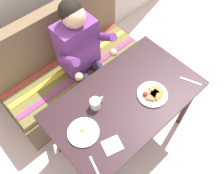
% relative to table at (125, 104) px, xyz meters
% --- Properties ---
extents(ground_plane, '(8.00, 8.00, 0.00)m').
position_rel_table_xyz_m(ground_plane, '(0.00, 0.00, -0.65)').
color(ground_plane, beige).
extents(table, '(1.20, 0.70, 0.73)m').
position_rel_table_xyz_m(table, '(0.00, 0.00, 0.00)').
color(table, black).
rests_on(table, ground).
extents(couch, '(1.44, 0.56, 1.00)m').
position_rel_table_xyz_m(couch, '(0.00, 0.76, -0.32)').
color(couch, brown).
rests_on(couch, ground).
extents(person, '(0.45, 0.61, 1.21)m').
position_rel_table_xyz_m(person, '(0.06, 0.59, 0.09)').
color(person, '#6F3584').
rests_on(person, ground).
extents(plate_breakfast, '(0.23, 0.23, 0.05)m').
position_rel_table_xyz_m(plate_breakfast, '(0.17, -0.12, 0.10)').
color(plate_breakfast, white).
rests_on(plate_breakfast, table).
extents(plate_eggs, '(0.22, 0.22, 0.04)m').
position_rel_table_xyz_m(plate_eggs, '(-0.41, -0.00, 0.09)').
color(plate_eggs, white).
rests_on(plate_eggs, table).
extents(coffee_mug, '(0.12, 0.08, 0.09)m').
position_rel_table_xyz_m(coffee_mug, '(-0.21, 0.10, 0.13)').
color(coffee_mug, white).
rests_on(coffee_mug, table).
extents(napkin, '(0.15, 0.14, 0.01)m').
position_rel_table_xyz_m(napkin, '(-0.33, -0.21, 0.09)').
color(napkin, silver).
rests_on(napkin, table).
extents(fork, '(0.08, 0.16, 0.00)m').
position_rel_table_xyz_m(fork, '(0.49, -0.24, 0.08)').
color(fork, silver).
rests_on(fork, table).
extents(knife, '(0.07, 0.20, 0.00)m').
position_rel_table_xyz_m(knife, '(-0.51, -0.26, 0.08)').
color(knife, silver).
rests_on(knife, table).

